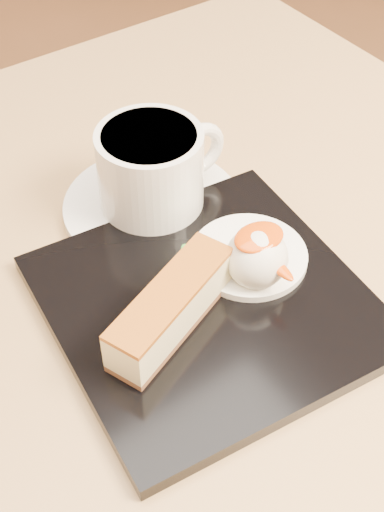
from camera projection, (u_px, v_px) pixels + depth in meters
table at (170, 444)px, 0.62m from camera, size 0.80×0.80×0.72m
dessert_plate at (207, 304)px, 0.53m from camera, size 0.24×0.24×0.01m
cheesecake at (171, 308)px, 0.49m from camera, size 0.12×0.07×0.04m
cream_smear at (249, 256)px, 0.55m from camera, size 0.09×0.09×0.01m
ice_cream_scoop at (257, 258)px, 0.52m from camera, size 0.05×0.05×0.05m
mango_sauce at (259, 237)px, 0.51m from camera, size 0.04×0.03×0.01m
mint_sprig at (199, 249)px, 0.55m from camera, size 0.03×0.02×0.00m
saucer at (153, 207)px, 0.60m from camera, size 0.15×0.15×0.01m
coffee_cup at (153, 168)px, 0.57m from camera, size 0.11×0.09×0.07m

